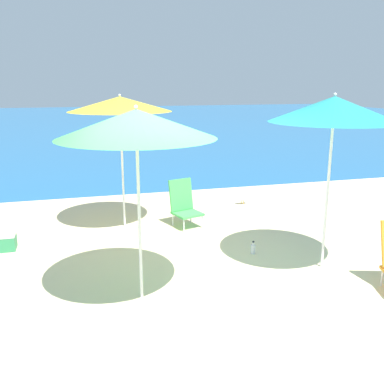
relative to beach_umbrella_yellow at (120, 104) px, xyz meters
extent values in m
plane|color=beige|center=(0.33, -2.59, -2.15)|extent=(60.00, 60.00, 0.00)
cube|color=#23669E|center=(0.33, 22.23, -2.14)|extent=(60.00, 40.00, 0.01)
cylinder|color=white|center=(0.00, 0.00, -1.13)|extent=(0.04, 0.04, 2.03)
cone|color=yellow|center=(0.00, 0.00, 0.00)|extent=(1.75, 1.75, 0.25)
sphere|color=white|center=(0.00, 0.00, 0.15)|extent=(0.04, 0.04, 0.04)
cylinder|color=white|center=(-0.12, -2.72, -1.20)|extent=(0.04, 0.04, 1.90)
cone|color=#47B756|center=(-0.12, -2.72, -0.09)|extent=(1.76, 1.76, 0.32)
sphere|color=white|center=(-0.12, -2.72, 0.09)|extent=(0.04, 0.04, 0.04)
cylinder|color=white|center=(2.44, -2.51, -1.15)|extent=(0.04, 0.04, 2.00)
cone|color=teal|center=(2.44, -2.51, 0.02)|extent=(1.67, 1.67, 0.33)
sphere|color=white|center=(2.44, -2.51, 0.20)|extent=(0.04, 0.04, 0.04)
cylinder|color=silver|center=(0.95, -0.59, -2.03)|extent=(0.02, 0.02, 0.23)
cylinder|color=silver|center=(1.31, -0.48, -2.03)|extent=(0.02, 0.02, 0.23)
cylinder|color=silver|center=(0.83, -0.23, -2.03)|extent=(0.02, 0.02, 0.23)
cylinder|color=silver|center=(1.20, -0.12, -2.03)|extent=(0.02, 0.02, 0.23)
cube|color=#47B756|center=(1.07, -0.36, -1.90)|extent=(0.56, 0.55, 0.04)
cube|color=#47B756|center=(1.01, -0.15, -1.60)|extent=(0.47, 0.26, 0.56)
cylinder|color=silver|center=(2.84, -3.23, -2.03)|extent=(0.02, 0.02, 0.23)
cylinder|color=silver|center=(1.70, -1.82, -2.08)|extent=(0.07, 0.07, 0.14)
cylinder|color=silver|center=(1.70, -1.82, -1.99)|extent=(0.03, 0.03, 0.05)
cylinder|color=black|center=(1.70, -1.82, -1.96)|extent=(0.03, 0.03, 0.02)
cube|color=#338C59|center=(-1.94, -0.65, -2.03)|extent=(0.39, 0.30, 0.22)
cube|color=white|center=(-1.94, -0.65, -1.90)|extent=(0.40, 0.31, 0.06)
cylinder|color=gold|center=(2.55, 0.77, -2.11)|extent=(0.01, 0.01, 0.07)
cylinder|color=gold|center=(2.60, 0.77, -2.11)|extent=(0.01, 0.01, 0.07)
ellipsoid|color=white|center=(2.58, 0.77, -2.01)|extent=(0.26, 0.11, 0.13)
sphere|color=white|center=(2.68, 0.77, -1.95)|extent=(0.07, 0.07, 0.07)
camera|label=1|loc=(-0.78, -7.36, 0.33)|focal=40.00mm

